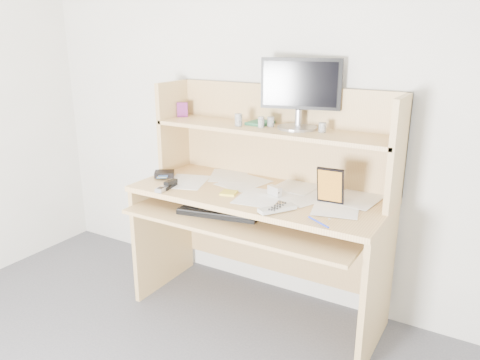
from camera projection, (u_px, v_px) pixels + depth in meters
The scene contains 19 objects.
back_wall at pixel (286, 94), 2.67m from camera, with size 3.60×0.04×2.50m, color silver.
desk at pixel (265, 197), 2.64m from camera, with size 1.40×0.70×1.30m.
paper_clutter at pixel (258, 191), 2.55m from camera, with size 1.32×0.54×0.01m, color silver.
keyboard at pixel (220, 212), 2.51m from camera, with size 0.46×0.24×0.03m.
tv_remote at pixel (277, 209), 2.27m from camera, with size 0.05×0.19×0.02m, color #AAABA6.
flip_phone at pixel (162, 188), 2.56m from camera, with size 0.04×0.08×0.02m, color silver.
stapler at pixel (170, 184), 2.62m from camera, with size 0.03×0.12×0.04m, color black.
wallet at pixel (164, 174), 2.81m from camera, with size 0.11×0.09×0.03m, color black.
sticky_note_pad at pixel (229, 193), 2.52m from camera, with size 0.08×0.08×0.01m, color yellow.
digital_camera at pixel (275, 191), 2.48m from camera, with size 0.08×0.03×0.05m, color silver.
game_case at pixel (330, 186), 2.33m from camera, with size 0.14×0.02×0.19m, color black.
blue_pen at pixel (318, 222), 2.12m from camera, with size 0.01×0.01×0.15m, color #192DBC.
card_box at pixel (182, 110), 2.90m from camera, with size 0.07×0.02×0.09m, color maroon.
shelf_book at pixel (260, 123), 2.68m from camera, with size 0.11×0.16×0.02m, color #358647.
chip_stack_a at pixel (271, 122), 2.60m from camera, with size 0.04×0.04×0.05m, color black.
chip_stack_b at pixel (239, 120), 2.62m from camera, with size 0.04×0.04×0.07m, color silver.
chip_stack_c at pixel (322, 128), 2.45m from camera, with size 0.04×0.04×0.05m, color black.
chip_stack_d at pixel (261, 122), 2.57m from camera, with size 0.03×0.03×0.06m, color white.
monitor at pixel (300, 91), 2.51m from camera, with size 0.43×0.22×0.38m.
Camera 1 is at (1.14, -0.65, 1.58)m, focal length 35.00 mm.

